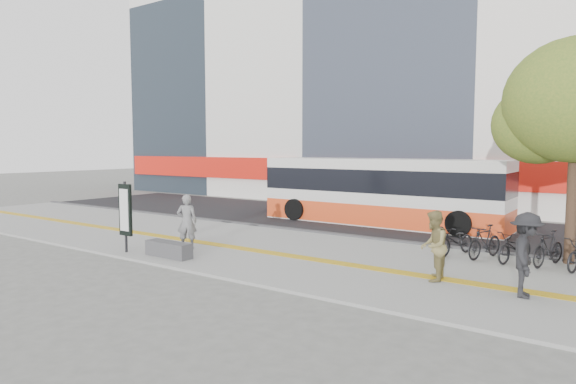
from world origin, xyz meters
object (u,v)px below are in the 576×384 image
Objects in this scene: bench at (169,249)px; seated_woman at (187,222)px; pedestrian_dark at (526,255)px; bus at (380,193)px; pedestrian_tan at (433,246)px; signboard at (125,211)px; street_tree at (576,104)px.

seated_woman is at bearing 111.59° from bench.
pedestrian_dark is at bearing 10.48° from bench.
bus is at bearing -144.27° from seated_woman.
seated_woman is 7.81m from pedestrian_tan.
signboard is at bearing 92.41° from pedestrian_dark.
bus is at bearing 68.81° from signboard.
bench is 1.43m from seated_woman.
bus reaches higher than signboard.
bus reaches higher than bench.
street_tree is at bearing 29.07° from signboard.
pedestrian_dark is at bearing -94.99° from street_tree.
street_tree is at bearing -13.10° from pedestrian_dark.
pedestrian_dark is at bearing 75.16° from pedestrian_tan.
bus is (-7.50, 3.68, -3.14)m from street_tree.
bench is 9.59m from pedestrian_dark.
pedestrian_tan is (7.31, 1.92, 0.63)m from bench.
bus reaches higher than pedestrian_dark.
pedestrian_tan reaches higher than bench.
bench is 0.15× the size of bus.
signboard is 11.20m from pedestrian_dark.
street_tree is (11.38, 6.33, 3.15)m from signboard.
signboard is 10.73m from bus.
bench is 7.59m from pedestrian_tan.
pedestrian_tan is at bearing 149.01° from seated_woman.
street_tree is at bearing -26.13° from bus.
seated_woman is (-10.25, -4.84, -3.56)m from street_tree.
pedestrian_tan is (5.03, -7.78, -0.43)m from bus.
bus is at bearing -157.11° from pedestrian_tan.
seated_woman is 0.95× the size of pedestrian_dark.
street_tree is 3.60× the size of seated_woman.
signboard reaches higher than bench.
street_tree reaches higher than seated_woman.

